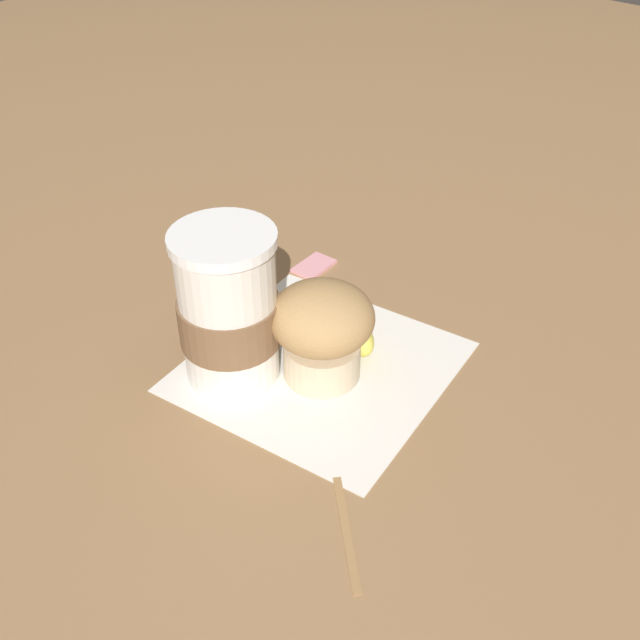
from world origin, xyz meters
name	(u,v)px	position (x,y,z in m)	size (l,w,h in m)	color
ground_plane	(320,367)	(0.00, 0.00, 0.00)	(3.00, 3.00, 0.00)	#936D47
paper_napkin	(320,366)	(0.00, 0.00, 0.00)	(0.24, 0.24, 0.00)	white
coffee_cup	(229,309)	(-0.06, 0.06, 0.07)	(0.10, 0.10, 0.15)	silver
muffin	(322,328)	(-0.01, -0.01, 0.06)	(0.10, 0.10, 0.10)	beige
banana	(304,316)	(0.03, 0.05, 0.02)	(0.09, 0.18, 0.04)	#D6CC4C
sugar_packet	(314,265)	(0.13, 0.13, 0.00)	(0.05, 0.03, 0.01)	pink
wooden_stirrer	(346,531)	(-0.13, -0.15, 0.00)	(0.11, 0.01, 0.00)	#9E7547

